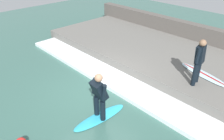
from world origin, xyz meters
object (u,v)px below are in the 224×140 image
surfboard_riding (100,117)px  surfer_waiting_near (199,60)px  surfboard_waiting_near (203,74)px  surfer_riding (99,94)px

surfboard_riding → surfer_waiting_near: size_ratio=1.18×
surfboard_riding → surfer_waiting_near: bearing=-23.3°
surfer_waiting_near → surfboard_waiting_near: size_ratio=0.77×
surfboard_riding → surfer_riding: 0.88m
surfboard_waiting_near → surfboard_riding: bearing=161.3°
surfer_waiting_near → surfboard_waiting_near: (0.76, 0.04, -0.88)m
surfboard_riding → surfboard_waiting_near: size_ratio=0.91×
surfer_riding → surfboard_waiting_near: size_ratio=0.73×
surfer_riding → surfer_waiting_near: 3.50m
surfboard_riding → surfboard_waiting_near: 4.18m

